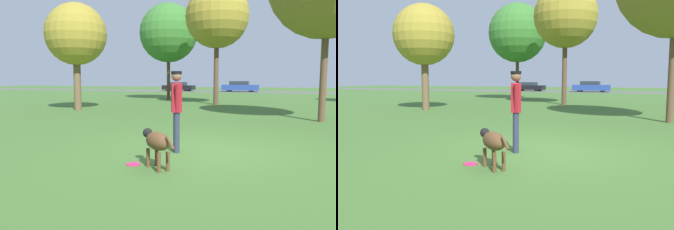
% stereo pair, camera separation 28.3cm
% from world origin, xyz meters
% --- Properties ---
extents(ground_plane, '(120.00, 120.00, 0.00)m').
position_xyz_m(ground_plane, '(0.00, 0.00, 0.00)').
color(ground_plane, '#426B2D').
extents(far_road_strip, '(120.00, 6.00, 0.01)m').
position_xyz_m(far_road_strip, '(0.00, 35.46, 0.01)').
color(far_road_strip, '#5B5B59').
rests_on(far_road_strip, ground_plane).
extents(person, '(0.34, 0.65, 1.79)m').
position_xyz_m(person, '(-0.52, -0.27, 1.06)').
color(person, '#2D334C').
rests_on(person, ground_plane).
extents(dog, '(0.87, 0.80, 0.69)m').
position_xyz_m(dog, '(-0.46, -1.70, 0.49)').
color(dog, brown).
rests_on(dog, ground_plane).
extents(frisbee, '(0.27, 0.27, 0.02)m').
position_xyz_m(frisbee, '(-0.97, -1.60, 0.01)').
color(frisbee, '#E52366').
rests_on(frisbee, ground_plane).
extents(tree_mid_center, '(3.92, 3.92, 7.44)m').
position_xyz_m(tree_mid_center, '(-2.14, 13.49, 5.46)').
color(tree_mid_center, brown).
rests_on(tree_mid_center, ground_plane).
extents(tree_near_left, '(3.11, 3.11, 5.43)m').
position_xyz_m(tree_near_left, '(-8.22, 7.43, 3.85)').
color(tree_near_left, brown).
rests_on(tree_near_left, ground_plane).
extents(tree_far_left, '(4.53, 4.53, 7.44)m').
position_xyz_m(tree_far_left, '(-6.65, 17.53, 5.17)').
color(tree_far_left, '#4C3826').
rests_on(tree_far_left, ground_plane).
extents(parked_car_black, '(4.34, 2.03, 1.21)m').
position_xyz_m(parked_car_black, '(-11.28, 35.74, 0.60)').
color(parked_car_black, black).
rests_on(parked_car_black, ground_plane).
extents(parked_car_blue, '(4.58, 1.75, 1.36)m').
position_xyz_m(parked_car_blue, '(-2.97, 35.37, 0.67)').
color(parked_car_blue, '#284293').
rests_on(parked_car_blue, ground_plane).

